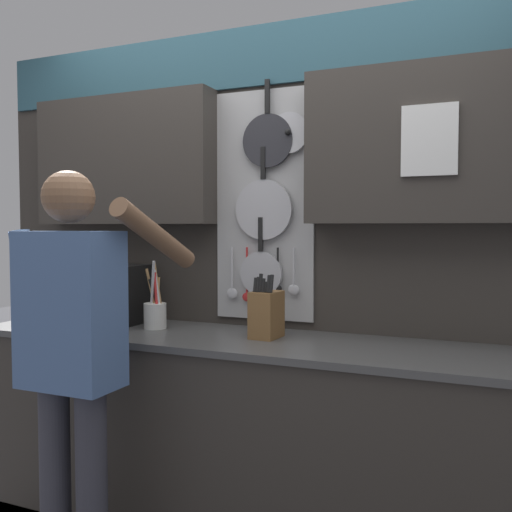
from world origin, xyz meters
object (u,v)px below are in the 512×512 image
object	(u,v)px
knife_block	(266,314)
utensil_crock	(155,312)
microwave	(91,294)
person	(73,343)

from	to	relation	value
knife_block	utensil_crock	world-z (taller)	utensil_crock
microwave	knife_block	distance (m)	0.96
microwave	utensil_crock	world-z (taller)	utensil_crock
microwave	knife_block	size ratio (longest dim) A/B	1.73
person	utensil_crock	bearing A→B (deg)	90.44
microwave	utensil_crock	distance (m)	0.39
microwave	person	xyz separation A→B (m)	(0.38, -0.58, -0.11)
knife_block	utensil_crock	bearing A→B (deg)	179.88
utensil_crock	microwave	bearing A→B (deg)	-179.77
microwave	person	world-z (taller)	person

